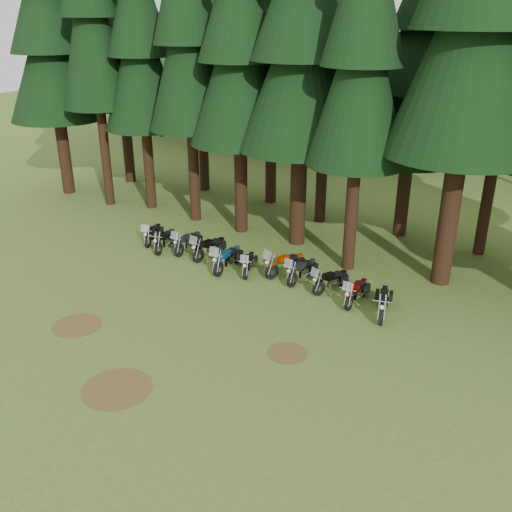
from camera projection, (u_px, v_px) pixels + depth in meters
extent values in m
plane|color=#415A22|center=(175.00, 324.00, 21.15)|extent=(120.00, 120.00, 0.00)
cylinder|color=#311C10|center=(64.00, 149.00, 35.10)|extent=(0.73, 0.73, 5.51)
cone|color=black|center=(51.00, 59.00, 32.99)|extent=(5.49, 5.49, 6.89)
cylinder|color=#311C10|center=(105.00, 148.00, 32.72)|extent=(0.52, 0.52, 6.77)
cone|color=black|center=(92.00, 26.00, 30.12)|extent=(3.92, 3.92, 8.47)
cylinder|color=#311C10|center=(148.00, 161.00, 32.41)|extent=(0.58, 0.58, 5.53)
cone|color=black|center=(141.00, 63.00, 30.29)|extent=(4.32, 4.32, 6.91)
cylinder|color=#311C10|center=(194.00, 166.00, 30.38)|extent=(0.58, 0.58, 5.99)
cone|color=black|center=(189.00, 53.00, 28.08)|extent=(4.32, 4.32, 7.49)
cylinder|color=#311C10|center=(241.00, 179.00, 28.90)|extent=(0.66, 0.66, 5.57)
cone|color=black|center=(240.00, 69.00, 26.76)|extent=(4.95, 4.95, 6.96)
cylinder|color=#311C10|center=(298.00, 188.00, 27.32)|extent=(0.77, 0.77, 5.70)
cone|color=black|center=(302.00, 68.00, 25.13)|extent=(5.81, 5.81, 7.12)
cylinder|color=#311C10|center=(352.00, 208.00, 24.58)|extent=(0.55, 0.55, 5.71)
cone|color=black|center=(361.00, 75.00, 22.39)|extent=(4.15, 4.15, 7.14)
cylinder|color=#311C10|center=(450.00, 208.00, 23.07)|extent=(0.80, 0.80, 6.62)
cone|color=black|center=(474.00, 42.00, 20.53)|extent=(5.98, 5.98, 8.27)
cylinder|color=#311C10|center=(127.00, 138.00, 37.38)|extent=(0.67, 0.67, 5.87)
cone|color=black|center=(119.00, 47.00, 35.13)|extent=(5.00, 5.00, 7.33)
cylinder|color=#311C10|center=(204.00, 147.00, 35.68)|extent=(0.60, 0.60, 5.53)
cone|color=black|center=(200.00, 58.00, 33.55)|extent=(4.52, 4.52, 6.91)
cylinder|color=#311C10|center=(271.00, 156.00, 33.35)|extent=(0.65, 0.65, 5.55)
cone|color=black|center=(272.00, 61.00, 31.22)|extent=(4.85, 4.85, 6.94)
cylinder|color=#311C10|center=(322.00, 172.00, 30.28)|extent=(0.58, 0.58, 5.52)
cone|color=black|center=(327.00, 67.00, 28.16)|extent=(4.35, 4.35, 6.90)
cylinder|color=#311C10|center=(404.00, 191.00, 28.55)|extent=(0.66, 0.66, 4.70)
cone|color=black|center=(414.00, 99.00, 26.75)|extent=(4.94, 4.94, 5.87)
cone|color=black|center=(420.00, 35.00, 25.64)|extent=(3.95, 3.95, 4.96)
cylinder|color=#311C10|center=(488.00, 197.00, 26.12)|extent=(0.53, 0.53, 5.56)
cone|color=black|center=(508.00, 76.00, 23.99)|extent=(3.94, 3.94, 6.95)
cylinder|color=#311C10|center=(160.00, 118.00, 51.18)|extent=(0.36, 0.36, 3.33)
sphere|color=#2E6F29|center=(157.00, 66.00, 49.40)|extent=(7.78, 7.78, 7.78)
sphere|color=#2E6F29|center=(163.00, 77.00, 48.38)|extent=(5.55, 5.55, 5.55)
cylinder|color=#311C10|center=(219.00, 124.00, 48.62)|extent=(0.36, 0.36, 3.29)
sphere|color=#2E6F29|center=(218.00, 70.00, 46.85)|extent=(7.69, 7.69, 7.69)
sphere|color=#2E6F29|center=(225.00, 82.00, 45.84)|extent=(5.49, 5.49, 5.49)
cylinder|color=#311C10|center=(270.00, 136.00, 45.21)|extent=(0.36, 0.36, 2.80)
sphere|color=#2E6F29|center=(270.00, 87.00, 43.71)|extent=(6.53, 6.53, 6.53)
sphere|color=#2E6F29|center=(278.00, 98.00, 42.85)|extent=(4.67, 4.67, 4.67)
cylinder|color=#311C10|center=(338.00, 145.00, 42.73)|extent=(0.36, 0.36, 2.55)
sphere|color=#2E6F29|center=(340.00, 99.00, 41.37)|extent=(5.95, 5.95, 5.95)
sphere|color=#2E6F29|center=(349.00, 110.00, 40.59)|extent=(4.25, 4.25, 4.25)
cylinder|color=#311C10|center=(426.00, 153.00, 40.62)|extent=(0.36, 0.36, 2.47)
sphere|color=#2E6F29|center=(431.00, 106.00, 39.30)|extent=(5.76, 5.76, 5.76)
sphere|color=#2E6F29|center=(442.00, 117.00, 38.54)|extent=(4.12, 4.12, 4.12)
cylinder|color=#4C3D1E|center=(77.00, 325.00, 21.04)|extent=(1.80, 1.80, 0.01)
cylinder|color=#4C3D1E|center=(287.00, 353.00, 19.35)|extent=(1.40, 1.40, 0.01)
cylinder|color=#4C3D1E|center=(117.00, 389.00, 17.55)|extent=(2.20, 2.20, 0.01)
cylinder|color=black|center=(148.00, 242.00, 27.76)|extent=(0.33, 0.61, 0.60)
cylinder|color=black|center=(158.00, 232.00, 29.02)|extent=(0.33, 0.61, 0.60)
cube|color=silver|center=(153.00, 235.00, 28.40)|extent=(0.46, 0.68, 0.31)
cube|color=black|center=(151.00, 230.00, 28.08)|extent=(0.43, 0.56, 0.22)
cube|color=black|center=(155.00, 228.00, 28.47)|extent=(0.43, 0.56, 0.11)
cube|color=silver|center=(145.00, 228.00, 27.19)|extent=(0.40, 0.24, 0.36)
cylinder|color=black|center=(158.00, 249.00, 26.91)|extent=(0.30, 0.65, 0.63)
cylinder|color=black|center=(172.00, 238.00, 28.22)|extent=(0.30, 0.65, 0.63)
cube|color=silver|center=(165.00, 241.00, 27.57)|extent=(0.44, 0.72, 0.33)
cube|color=black|center=(163.00, 236.00, 27.24)|extent=(0.42, 0.59, 0.23)
cube|color=black|center=(167.00, 233.00, 27.65)|extent=(0.42, 0.59, 0.12)
cylinder|color=black|center=(179.00, 250.00, 26.75)|extent=(0.16, 0.63, 0.63)
cylinder|color=black|center=(197.00, 240.00, 27.92)|extent=(0.16, 0.63, 0.63)
cube|color=silver|center=(189.00, 243.00, 27.34)|extent=(0.29, 0.67, 0.32)
cube|color=black|center=(186.00, 238.00, 27.03)|extent=(0.30, 0.53, 0.23)
cube|color=black|center=(191.00, 236.00, 27.39)|extent=(0.30, 0.53, 0.11)
cube|color=silver|center=(174.00, 236.00, 26.19)|extent=(0.40, 0.13, 0.37)
cylinder|color=black|center=(198.00, 256.00, 26.14)|extent=(0.23, 0.66, 0.64)
cylinder|color=black|center=(221.00, 246.00, 27.20)|extent=(0.23, 0.66, 0.64)
cube|color=silver|center=(211.00, 249.00, 26.67)|extent=(0.37, 0.71, 0.33)
cube|color=black|center=(207.00, 243.00, 26.37)|extent=(0.36, 0.57, 0.23)
cube|color=black|center=(214.00, 241.00, 26.70)|extent=(0.36, 0.57, 0.12)
cube|color=silver|center=(193.00, 240.00, 25.59)|extent=(0.42, 0.18, 0.38)
cylinder|color=black|center=(218.00, 269.00, 24.77)|extent=(0.20, 0.70, 0.69)
cylinder|color=black|center=(236.00, 256.00, 26.09)|extent=(0.20, 0.70, 0.69)
cube|color=silver|center=(228.00, 260.00, 25.44)|extent=(0.35, 0.75, 0.35)
cube|color=navy|center=(225.00, 254.00, 25.09)|extent=(0.36, 0.60, 0.25)
cube|color=black|center=(231.00, 251.00, 25.50)|extent=(0.36, 0.60, 0.13)
cube|color=silver|center=(214.00, 252.00, 24.14)|extent=(0.45, 0.17, 0.41)
cylinder|color=black|center=(246.00, 273.00, 24.51)|extent=(0.33, 0.58, 0.58)
cylinder|color=black|center=(251.00, 260.00, 25.74)|extent=(0.33, 0.58, 0.58)
cube|color=silver|center=(249.00, 265.00, 25.13)|extent=(0.46, 0.66, 0.30)
cube|color=black|center=(248.00, 260.00, 24.82)|extent=(0.43, 0.55, 0.21)
cube|color=black|center=(250.00, 257.00, 25.20)|extent=(0.43, 0.55, 0.11)
cube|color=silver|center=(244.00, 259.00, 23.95)|extent=(0.38, 0.24, 0.35)
cylinder|color=black|center=(272.00, 272.00, 24.53)|extent=(0.37, 0.66, 0.66)
cylinder|color=black|center=(299.00, 263.00, 25.38)|extent=(0.37, 0.66, 0.66)
cube|color=silver|center=(287.00, 265.00, 24.95)|extent=(0.51, 0.75, 0.34)
cube|color=#9F3302|center=(283.00, 259.00, 24.68)|extent=(0.48, 0.62, 0.24)
cube|color=black|center=(291.00, 257.00, 24.94)|extent=(0.48, 0.62, 0.12)
cube|color=silver|center=(267.00, 255.00, 24.02)|extent=(0.43, 0.27, 0.39)
cylinder|color=black|center=(292.00, 280.00, 23.85)|extent=(0.21, 0.65, 0.63)
cylinder|color=black|center=(312.00, 268.00, 24.92)|extent=(0.21, 0.65, 0.63)
cube|color=silver|center=(303.00, 272.00, 24.38)|extent=(0.34, 0.70, 0.33)
cube|color=black|center=(300.00, 266.00, 24.08)|extent=(0.35, 0.56, 0.23)
cube|color=black|center=(306.00, 263.00, 24.42)|extent=(0.35, 0.56, 0.12)
cube|color=silver|center=(289.00, 263.00, 23.30)|extent=(0.41, 0.17, 0.38)
cylinder|color=black|center=(319.00, 289.00, 23.14)|extent=(0.32, 0.60, 0.60)
cylinder|color=black|center=(343.00, 279.00, 23.94)|extent=(0.32, 0.60, 0.60)
cube|color=silver|center=(332.00, 282.00, 23.53)|extent=(0.45, 0.68, 0.31)
cube|color=black|center=(329.00, 276.00, 23.29)|extent=(0.42, 0.56, 0.22)
cube|color=black|center=(336.00, 274.00, 23.54)|extent=(0.42, 0.56, 0.11)
cube|color=silver|center=(315.00, 272.00, 22.67)|extent=(0.40, 0.23, 0.36)
cylinder|color=black|center=(349.00, 303.00, 22.01)|extent=(0.14, 0.62, 0.61)
cylinder|color=black|center=(363.00, 288.00, 23.14)|extent=(0.14, 0.62, 0.61)
cube|color=silver|center=(357.00, 293.00, 22.57)|extent=(0.27, 0.65, 0.32)
cube|color=#590100|center=(355.00, 288.00, 22.27)|extent=(0.28, 0.51, 0.22)
cube|color=black|center=(359.00, 284.00, 22.62)|extent=(0.28, 0.51, 0.11)
cube|color=silver|center=(347.00, 286.00, 21.46)|extent=(0.39, 0.12, 0.37)
cylinder|color=black|center=(381.00, 316.00, 20.99)|extent=(0.33, 0.68, 0.67)
cylinder|color=black|center=(384.00, 297.00, 22.38)|extent=(0.33, 0.68, 0.67)
cube|color=silver|center=(383.00, 304.00, 21.70)|extent=(0.48, 0.76, 0.35)
cube|color=black|center=(383.00, 298.00, 21.34)|extent=(0.45, 0.62, 0.24)
cube|color=black|center=(384.00, 293.00, 21.77)|extent=(0.45, 0.62, 0.12)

